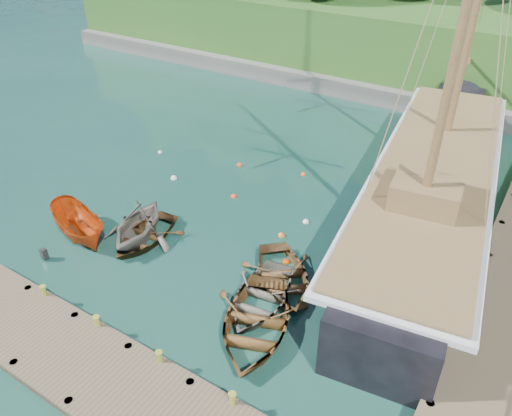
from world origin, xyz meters
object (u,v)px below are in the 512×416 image
(schooner, at_px, (430,194))
(rowboat_2, at_px, (255,331))
(motorboat_orange, at_px, (82,238))
(cabin_boat_white, at_px, (357,334))
(rowboat_0, at_px, (145,241))
(rowboat_4, at_px, (282,283))
(rowboat_3, at_px, (260,303))
(rowboat_1, at_px, (140,239))

(schooner, bearing_deg, rowboat_2, -113.03)
(motorboat_orange, relative_size, cabin_boat_white, 0.96)
(cabin_boat_white, distance_m, schooner, 9.45)
(schooner, bearing_deg, rowboat_0, -146.27)
(rowboat_4, xyz_separation_m, motorboat_orange, (-9.60, -2.42, 0.00))
(rowboat_4, distance_m, schooner, 9.20)
(motorboat_orange, relative_size, schooner, 0.15)
(rowboat_2, height_order, rowboat_3, rowboat_2)
(rowboat_2, bearing_deg, rowboat_4, 78.87)
(cabin_boat_white, bearing_deg, rowboat_4, 148.43)
(rowboat_4, bearing_deg, cabin_boat_white, -57.34)
(rowboat_1, distance_m, schooner, 14.34)
(rowboat_0, distance_m, rowboat_4, 7.03)
(rowboat_2, xyz_separation_m, motorboat_orange, (-10.09, 0.51, 0.00))
(cabin_boat_white, bearing_deg, rowboat_1, 162.88)
(rowboat_0, distance_m, rowboat_2, 7.71)
(rowboat_1, height_order, schooner, schooner)
(rowboat_4, relative_size, cabin_boat_white, 0.96)
(rowboat_3, height_order, rowboat_4, rowboat_4)
(rowboat_1, height_order, cabin_boat_white, rowboat_1)
(rowboat_0, height_order, motorboat_orange, motorboat_orange)
(schooner, bearing_deg, cabin_boat_white, -96.39)
(rowboat_4, bearing_deg, rowboat_3, -138.28)
(rowboat_3, height_order, schooner, schooner)
(rowboat_1, relative_size, motorboat_orange, 0.91)
(rowboat_0, bearing_deg, rowboat_4, 2.91)
(rowboat_0, bearing_deg, rowboat_3, -9.81)
(motorboat_orange, distance_m, schooner, 17.07)
(rowboat_2, xyz_separation_m, rowboat_3, (-0.64, 1.39, 0.00))
(rowboat_2, height_order, schooner, schooner)
(rowboat_3, relative_size, schooner, 0.15)
(rowboat_3, distance_m, rowboat_4, 1.55)
(rowboat_0, xyz_separation_m, schooner, (10.52, 9.35, 1.23))
(rowboat_2, relative_size, motorboat_orange, 1.19)
(rowboat_2, bearing_deg, schooner, 54.11)
(rowboat_0, bearing_deg, cabin_boat_white, -4.99)
(rowboat_0, height_order, rowboat_2, rowboat_2)
(rowboat_0, bearing_deg, schooner, 36.75)
(motorboat_orange, distance_m, cabin_boat_white, 13.48)
(rowboat_3, xyz_separation_m, cabin_boat_white, (3.95, 0.57, 0.00))
(rowboat_1, distance_m, rowboat_3, 7.09)
(rowboat_1, distance_m, rowboat_2, 7.94)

